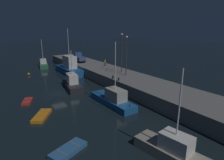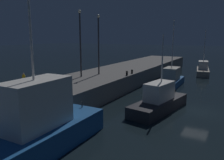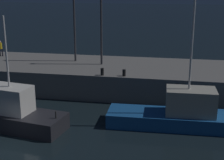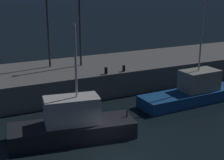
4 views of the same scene
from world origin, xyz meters
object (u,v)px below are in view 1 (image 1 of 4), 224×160
Objects in this scene: lamp_post_east at (126,53)px; fishing_boat_blue at (175,151)px; dinghy_red_small at (68,150)px; mooring_buoy_near at (29,74)px; fishing_boat_orange at (70,68)px; bollard_central at (113,77)px; fishing_trawler_green at (72,83)px; dinghy_orange_near at (27,101)px; lamp_post_west at (122,50)px; fishing_boat_white at (43,64)px; utility_truck at (79,57)px; dockworker at (105,62)px; rowboat_white_mid at (42,116)px; bollard_west at (119,79)px; fishing_trawler_red at (113,99)px.

fishing_boat_blue is at bearing -26.40° from lamp_post_east.
dinghy_red_small is 36.68m from mooring_buoy_near.
fishing_boat_orange is 34.64m from dinghy_red_small.
fishing_boat_orange is 18.18m from bollard_central.
dinghy_orange_near is at bearing -71.01° from fishing_trawler_green.
fishing_boat_orange is at bearing 65.91° from mooring_buoy_near.
lamp_post_west is (18.56, 16.67, 6.97)m from mooring_buoy_near.
lamp_post_west reaches higher than fishing_boat_white.
dinghy_red_small is at bearing -4.54° from mooring_buoy_near.
dockworker is (9.79, 3.04, -0.26)m from utility_truck.
dinghy_orange_near is 0.82× the size of rowboat_white_mid.
bollard_west reaches higher than mooring_buoy_near.
fishing_boat_orange is 19.25× the size of mooring_buoy_near.
rowboat_white_mid is (7.04, 0.64, 0.04)m from dinghy_orange_near.
utility_truck is at bearing 130.91° from fishing_boat_orange.
lamp_post_east is at bearing -17.65° from lamp_post_west.
dinghy_orange_near is 15.99m from bollard_central.
dockworker is at bearing 158.60° from bollard_west.
mooring_buoy_near is 0.10× the size of utility_truck.
bollard_west is (5.67, -4.77, -4.67)m from lamp_post_west.
lamp_post_east reaches higher than fishing_boat_white.
dinghy_red_small is 27.52m from lamp_post_west.
utility_truck is (-42.90, 9.44, 2.58)m from fishing_boat_blue.
fishing_boat_blue is at bearing 6.58° from mooring_buoy_near.
mooring_buoy_near is at bearing -153.84° from bollard_west.
mooring_buoy_near is at bearing -162.20° from fishing_trawler_green.
fishing_boat_blue is 27.95m from lamp_post_west.
bollard_west is at bearing 9.66° from fishing_boat_white.
fishing_trawler_green reaches higher than utility_truck.
utility_truck is 22.29m from bollard_central.
lamp_post_west is 18.82m from utility_truck.
fishing_trawler_red is 2.94× the size of dinghy_orange_near.
fishing_boat_white is 14.12m from fishing_boat_orange.
fishing_trawler_green is (-12.02, -2.16, 0.07)m from fishing_trawler_red.
fishing_trawler_green reaches higher than bollard_west.
fishing_trawler_red is 0.84× the size of fishing_boat_orange.
fishing_boat_blue is 15.52× the size of bollard_west.
fishing_trawler_red is at bearing 52.19° from dinghy_orange_near.
bollard_central is at bearing 6.67° from fishing_boat_orange.
fishing_boat_white is at bearing 165.57° from rowboat_white_mid.
fishing_boat_orange reaches higher than lamp_post_east.
fishing_trawler_red reaches higher than dinghy_red_small.
fishing_boat_blue is 18.02m from rowboat_white_mid.
lamp_post_east reaches higher than fishing_trawler_green.
bollard_central is (22.36, 11.81, 2.32)m from mooring_buoy_near.
fishing_boat_blue is 24.99m from lamp_post_east.
lamp_post_west is at bearing 94.18° from dinghy_orange_near.
utility_truck is (-28.65, 6.84, 2.53)m from fishing_trawler_red.
mooring_buoy_near is 27.09m from bollard_west.
fishing_boat_orange is at bearing 158.63° from dinghy_red_small.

